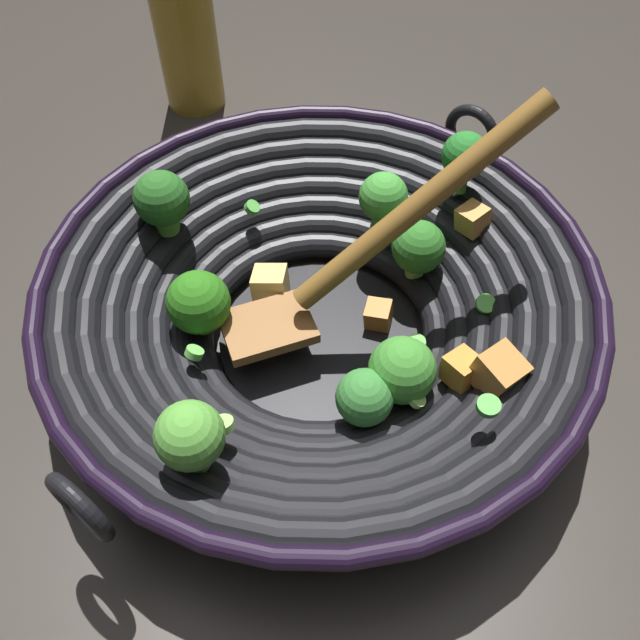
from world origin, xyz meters
TOP-DOWN VIEW (x-y plane):
  - ground_plane at (0.00, 0.00)m, footprint 4.00×4.00m
  - wok at (0.00, -0.00)m, footprint 0.44×0.43m
  - cooking_oil_bottle at (0.03, 0.38)m, footprint 0.07×0.07m

SIDE VIEW (x-z plane):
  - ground_plane at x=0.00m, z-range 0.00..0.00m
  - wok at x=0.00m, z-range -0.05..0.16m
  - cooking_oil_bottle at x=0.03m, z-range -0.02..0.20m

